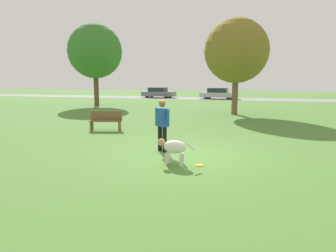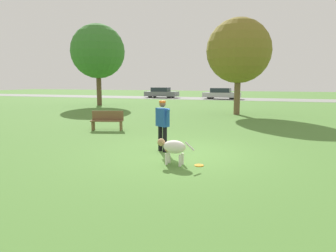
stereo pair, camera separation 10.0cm
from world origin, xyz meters
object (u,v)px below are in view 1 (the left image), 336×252
object	(u,v)px
dog	(173,147)
parked_car_silver	(219,94)
tree_mid_center	(236,51)
person	(162,122)
parked_car_grey	(158,93)
park_bench	(106,120)
tree_far_left	(95,51)
frisbee	(199,165)

from	to	relation	value
dog	parked_car_silver	bearing A→B (deg)	-79.96
tree_mid_center	parked_car_silver	distance (m)	17.74
parked_car_silver	person	bearing A→B (deg)	-83.20
parked_car_grey	park_bench	size ratio (longest dim) A/B	2.98
tree_far_left	tree_mid_center	xyz separation A→B (m)	(12.51, -3.84, -0.70)
dog	tree_far_left	distance (m)	20.90
parked_car_grey	park_bench	xyz separation A→B (m)	(6.67, -25.75, -0.21)
tree_far_left	park_bench	world-z (taller)	tree_far_left
tree_far_left	frisbee	bearing A→B (deg)	-51.94
park_bench	dog	bearing A→B (deg)	-61.05
parked_car_grey	parked_car_silver	xyz separation A→B (m)	(7.97, -0.48, -0.00)
parked_car_silver	park_bench	distance (m)	25.30
person	parked_car_grey	world-z (taller)	person
frisbee	tree_far_left	world-z (taller)	tree_far_left
tree_far_left	park_bench	xyz separation A→B (m)	(7.70, -12.04, -4.29)
person	parked_car_silver	distance (m)	28.49
park_bench	person	bearing A→B (deg)	-56.35
person	frisbee	bearing A→B (deg)	-6.64
person	park_bench	size ratio (longest dim) A/B	1.07
person	park_bench	bearing A→B (deg)	173.51
park_bench	tree_far_left	bearing A→B (deg)	106.40
parked_car_grey	tree_far_left	bearing A→B (deg)	-93.57
person	frisbee	size ratio (longest dim) A/B	6.59
dog	frisbee	bearing A→B (deg)	-167.77
dog	tree_mid_center	xyz separation A→B (m)	(0.37, 12.63, 3.59)
tree_mid_center	parked_car_silver	size ratio (longest dim) A/B	1.34
parked_car_grey	parked_car_silver	bearing A→B (deg)	-2.74
tree_mid_center	parked_car_silver	xyz separation A→B (m)	(-3.51, 17.06, -3.38)
tree_far_left	parked_car_silver	distance (m)	16.51
parked_car_grey	frisbee	bearing A→B (deg)	-67.89
frisbee	parked_car_silver	size ratio (longest dim) A/B	0.05
tree_far_left	park_bench	bearing A→B (deg)	-57.41
tree_far_left	person	bearing A→B (deg)	-53.07
dog	frisbee	world-z (taller)	dog
frisbee	parked_car_grey	size ratio (longest dim) A/B	0.05
tree_mid_center	parked_car_grey	size ratio (longest dim) A/B	1.40
person	tree_far_left	distance (m)	19.35
frisbee	tree_far_left	xyz separation A→B (m)	(-12.81, 16.37, 4.73)
frisbee	park_bench	xyz separation A→B (m)	(-5.11, 4.32, 0.44)
dog	tree_far_left	bearing A→B (deg)	-49.59
dog	person	bearing A→B (deg)	-56.27
frisbee	tree_mid_center	size ratio (longest dim) A/B	0.04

